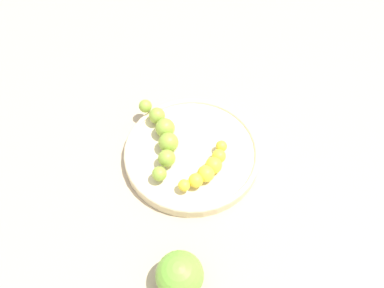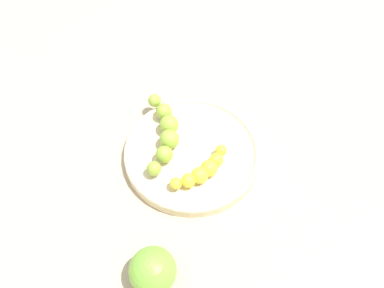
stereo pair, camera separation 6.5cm
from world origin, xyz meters
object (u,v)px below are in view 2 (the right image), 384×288
at_px(banana_green, 165,132).
at_px(apple_green, 153,271).
at_px(fruit_bowl, 192,152).
at_px(banana_yellow, 203,170).

relative_size(banana_green, apple_green, 2.07).
xyz_separation_m(fruit_bowl, banana_yellow, (-0.03, -0.04, 0.02)).
bearing_deg(banana_green, apple_green, -94.68).
relative_size(fruit_bowl, apple_green, 3.52).
bearing_deg(banana_yellow, fruit_bowl, 159.68).
relative_size(banana_green, banana_yellow, 1.21).
xyz_separation_m(banana_green, apple_green, (-0.20, -0.13, -0.00)).
xyz_separation_m(banana_green, banana_yellow, (-0.02, -0.10, -0.00)).
height_order(banana_green, banana_yellow, banana_green).
distance_m(banana_yellow, apple_green, 0.18).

